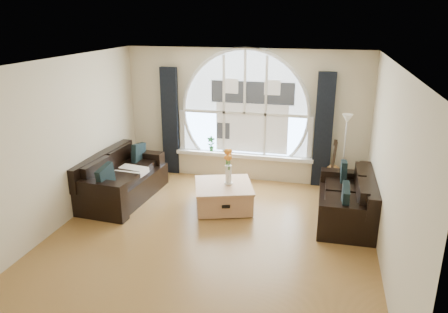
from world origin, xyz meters
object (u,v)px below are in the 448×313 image
sofa_left (122,178)px  guitar (334,164)px  potted_plant (211,144)px  vase_flowers (228,163)px  sofa_right (346,198)px  floor_lamp (344,156)px  coffee_chest (224,195)px

sofa_left → guitar: 4.10m
guitar → potted_plant: guitar is taller
vase_flowers → guitar: vase_flowers is taller
sofa_right → guitar: bearing=98.5°
floor_lamp → guitar: bearing=121.1°
potted_plant → sofa_right: bearing=-28.6°
sofa_right → potted_plant: size_ratio=5.42×
floor_lamp → guitar: floor_lamp is taller
sofa_right → coffee_chest: (-2.11, -0.03, -0.16)m
coffee_chest → potted_plant: 1.73m
potted_plant → vase_flowers: bearing=-64.0°
floor_lamp → sofa_left: bearing=-164.5°
floor_lamp → coffee_chest: bearing=-152.6°
vase_flowers → guitar: size_ratio=0.66×
coffee_chest → guitar: bearing=17.0°
sofa_left → vase_flowers: 2.08m
vase_flowers → floor_lamp: size_ratio=0.44×
sofa_right → guitar: size_ratio=1.66×
sofa_right → vase_flowers: bearing=178.7°
vase_flowers → potted_plant: 1.65m
sofa_left → floor_lamp: bearing=19.5°
coffee_chest → vase_flowers: 0.60m
coffee_chest → sofa_left: bearing=162.8°
sofa_right → vase_flowers: vase_flowers is taller
coffee_chest → guitar: 2.35m
sofa_right → coffee_chest: sofa_right is taller
sofa_left → guitar: (3.86, 1.39, 0.13)m
vase_flowers → potted_plant: (-0.72, 1.48, -0.13)m
coffee_chest → floor_lamp: 2.40m
sofa_right → floor_lamp: 1.12m
sofa_left → guitar: guitar is taller
sofa_right → guitar: 1.35m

